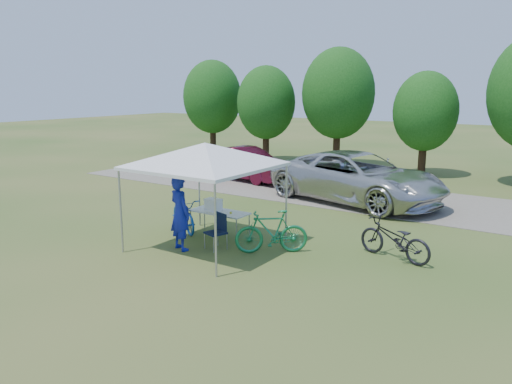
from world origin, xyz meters
TOP-DOWN VIEW (x-y plane):
  - ground at (0.00, 0.00)m, footprint 100.00×100.00m
  - gravel_strip at (0.00, 8.00)m, footprint 24.00×5.00m
  - canopy at (0.00, 0.00)m, footprint 4.53×4.53m
  - treeline at (-0.29, 14.05)m, footprint 24.89×4.28m
  - folding_table at (-0.37, 1.02)m, footprint 1.70×0.71m
  - folding_chair at (0.29, 0.11)m, footprint 0.58×0.61m
  - cooler at (-0.58, 1.02)m, footprint 0.45×0.31m
  - ice_cream_cup at (0.06, 0.97)m, footprint 0.07×0.07m
  - cyclist at (-0.44, -0.51)m, footprint 0.81×0.65m
  - bike_blue at (-1.54, 0.84)m, footprint 1.92×1.49m
  - bike_green at (1.64, 0.55)m, footprint 1.74×1.56m
  - bike_dark at (4.34, 1.81)m, footprint 2.02×1.11m
  - minivan at (1.19, 7.04)m, footprint 6.95×4.34m
  - sedan at (-4.63, 8.41)m, footprint 4.56×2.19m

SIDE VIEW (x-z plane):
  - ground at x=0.00m, z-range 0.00..0.00m
  - gravel_strip at x=0.00m, z-range 0.00..0.02m
  - bike_blue at x=-1.54m, z-range 0.00..0.97m
  - bike_dark at x=4.34m, z-range 0.00..1.01m
  - folding_chair at x=0.29m, z-range 0.08..1.00m
  - bike_green at x=1.64m, z-range 0.00..1.10m
  - folding_table at x=-0.37m, z-range 0.31..1.00m
  - ice_cream_cup at x=0.06m, z-range 0.70..0.75m
  - sedan at x=-4.63m, z-range 0.02..1.46m
  - cooler at x=-0.58m, z-range 0.70..1.03m
  - minivan at x=1.19m, z-range 0.02..1.81m
  - cyclist at x=-0.44m, z-range 0.00..1.92m
  - canopy at x=0.00m, z-range 1.15..4.15m
  - treeline at x=-0.29m, z-range 0.38..6.68m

